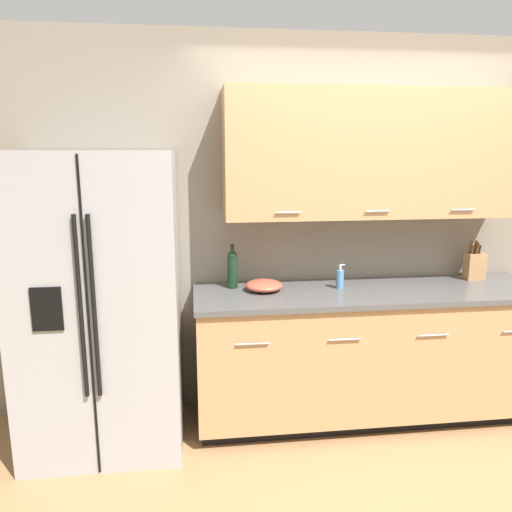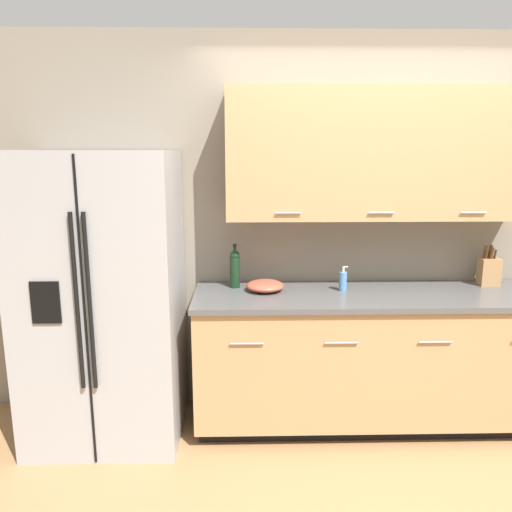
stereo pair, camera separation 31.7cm
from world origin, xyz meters
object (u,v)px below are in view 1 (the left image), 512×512
at_px(mixing_bowl, 264,285).
at_px(wine_bottle, 232,268).
at_px(soap_dispenser, 340,279).
at_px(knife_block, 475,265).
at_px(refrigerator, 101,303).

bearing_deg(mixing_bowl, wine_bottle, 154.92).
height_order(soap_dispenser, mixing_bowl, soap_dispenser).
height_order(wine_bottle, soap_dispenser, wine_bottle).
relative_size(wine_bottle, mixing_bowl, 1.20).
bearing_deg(soap_dispenser, wine_bottle, 172.02).
distance_m(knife_block, wine_bottle, 1.74).
bearing_deg(mixing_bowl, knife_block, 4.01).
xyz_separation_m(refrigerator, soap_dispenser, (1.54, 0.12, 0.07)).
bearing_deg(refrigerator, knife_block, 5.31).
height_order(knife_block, mixing_bowl, knife_block).
distance_m(knife_block, mixing_bowl, 1.55).
bearing_deg(mixing_bowl, soap_dispenser, -0.71).
height_order(refrigerator, wine_bottle, refrigerator).
height_order(knife_block, soap_dispenser, knife_block).
xyz_separation_m(refrigerator, wine_bottle, (0.82, 0.22, 0.14)).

